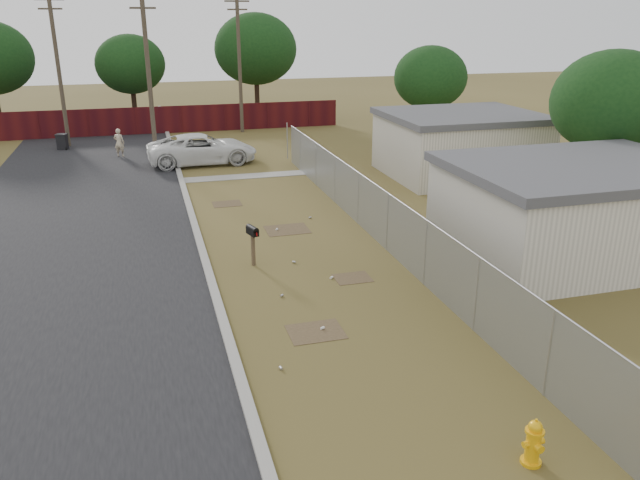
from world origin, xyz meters
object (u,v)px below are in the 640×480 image
object	(u,v)px
trash_bin	(62,142)
fire_hydrant	(533,443)
pickup_truck	(202,149)
pedestrian	(119,143)
mailbox	(253,234)

from	to	relation	value
trash_bin	fire_hydrant	bearing A→B (deg)	-71.19
pickup_truck	pedestrian	size ratio (longest dim) A/B	3.63
pickup_truck	fire_hydrant	bearing A→B (deg)	-175.64
fire_hydrant	pedestrian	size ratio (longest dim) A/B	0.59
fire_hydrant	pedestrian	bearing A→B (deg)	104.61
mailbox	trash_bin	xyz separation A→B (m)	(-7.73, 21.21, -0.58)
pickup_truck	mailbox	bearing A→B (deg)	177.54
pedestrian	trash_bin	bearing A→B (deg)	-22.23
mailbox	pedestrian	xyz separation A→B (m)	(-4.39, 18.19, -0.26)
pedestrian	trash_bin	distance (m)	4.51
mailbox	trash_bin	world-z (taller)	mailbox
trash_bin	mailbox	bearing A→B (deg)	-69.98
fire_hydrant	trash_bin	world-z (taller)	fire_hydrant
fire_hydrant	mailbox	distance (m)	11.13
pickup_truck	pedestrian	world-z (taller)	pickup_truck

